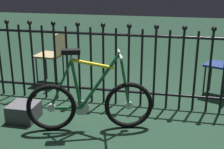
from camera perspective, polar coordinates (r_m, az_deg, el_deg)
ground_plane at (r=3.70m, az=2.01°, el=-9.11°), size 20.00×20.00×0.00m
iron_fence at (r=4.02m, az=2.59°, el=2.14°), size 4.25×0.07×1.15m
bicycle at (r=3.45m, az=-4.12°, el=-5.24°), size 1.39×0.52×0.94m
chair_tan at (r=4.96m, az=-10.88°, el=4.11°), size 0.42×0.42×0.83m
chair_navy at (r=4.63m, az=20.29°, el=2.15°), size 0.48×0.47×0.81m
display_crate at (r=3.90m, az=-16.14°, el=-6.69°), size 0.33×0.33×0.21m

